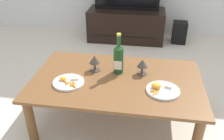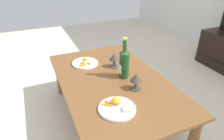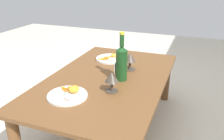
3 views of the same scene
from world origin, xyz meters
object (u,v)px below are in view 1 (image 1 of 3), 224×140
Objects in this scene: tv_stand at (126,25)px; dinner_plate_left at (68,82)px; wine_bottle at (118,58)px; goblet_left at (95,60)px; goblet_right at (142,64)px; dinner_plate_right at (162,89)px; dining_table at (117,85)px; floor_speaker at (179,32)px.

dinner_plate_left is at bearing -97.31° from tv_stand.
goblet_left is at bearing 179.47° from wine_bottle.
goblet_right is at bearing 0.53° from wine_bottle.
dinner_plate_right is at bearing -32.07° from wine_bottle.
dining_table is 3.93× the size of wine_bottle.
goblet_right is (0.30, -1.74, 0.29)m from tv_stand.
wine_bottle reaches higher than dining_table.
dinner_plate_left is (-0.36, -0.12, 0.07)m from dining_table.
dining_table is 0.22m from wine_bottle.
goblet_left is at bearing 54.78° from dinner_plate_left.
goblet_right is 0.61m from dinner_plate_left.
goblet_left is at bearing -113.92° from floor_speaker.
wine_bottle is 0.20m from goblet_left.
dining_table is at bearing 18.50° from dinner_plate_left.
dinner_plate_left is at bearing -147.86° from wine_bottle.
dinner_plate_right is at bearing -54.89° from goblet_right.
wine_bottle reaches higher than floor_speaker.
dinner_plate_right reaches higher than dining_table.
goblet_left is 0.57× the size of dinner_plate_left.
floor_speaker is (0.69, 1.85, -0.21)m from dining_table.
floor_speaker is at bearing 74.30° from goblet_right.
tv_stand is 3.25× the size of wine_bottle.
floor_speaker is 2.25m from dinner_plate_left.
wine_bottle is at bearing -86.54° from tv_stand.
wine_bottle is at bearing -0.53° from goblet_left.
dining_table is 5.42× the size of dinner_plate_right.
tv_stand is at bearing 82.69° from dinner_plate_left.
dining_table is at bearing -151.52° from goblet_right.
tv_stand is at bearing 99.88° from goblet_right.
floor_speaker is 1.84m from goblet_right.
dinner_plate_right is (0.71, 0.00, 0.00)m from dinner_plate_left.
goblet_right is 0.29m from dinner_plate_right.
dinner_plate_right reaches higher than floor_speaker.
goblet_left is 1.04× the size of goblet_right.
wine_bottle is (-0.00, 0.10, 0.19)m from dining_table.
goblet_right is at bearing -102.67° from floor_speaker.
dining_table is 0.27m from goblet_right.
dining_table is at bearing -27.92° from goblet_left.
goblet_right is 0.53× the size of dinner_plate_right.
goblet_left reaches higher than floor_speaker.
tv_stand is at bearing 86.96° from goblet_left.
tv_stand is at bearing 93.46° from wine_bottle.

